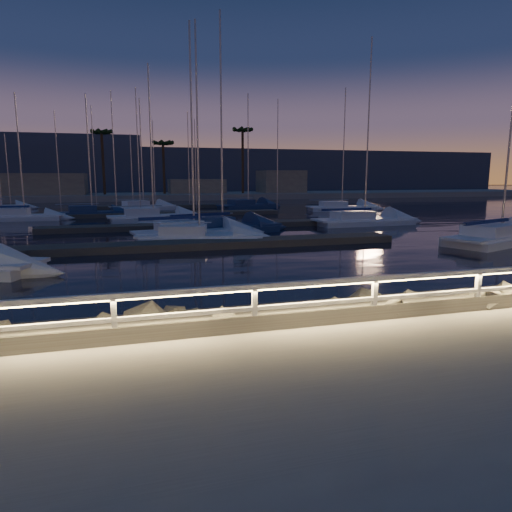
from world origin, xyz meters
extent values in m
plane|color=gray|center=(0.00, 0.00, 0.00)|extent=(400.00, 400.00, 0.00)
cube|color=gray|center=(0.00, -2.50, -0.10)|extent=(240.00, 5.00, 0.20)
cube|color=#686459|center=(0.00, 1.50, -0.30)|extent=(240.00, 3.45, 1.29)
plane|color=black|center=(0.00, 80.00, -0.60)|extent=(320.00, 320.00, 0.00)
plane|color=black|center=(0.00, 0.00, -1.20)|extent=(400.00, 400.00, 0.00)
cube|color=white|center=(-5.00, 0.00, 0.50)|extent=(0.11, 0.11, 1.00)
cube|color=white|center=(-2.00, 0.00, 0.50)|extent=(0.11, 0.11, 1.00)
cube|color=white|center=(1.00, 0.00, 0.50)|extent=(0.11, 0.11, 1.00)
cube|color=white|center=(4.00, 0.00, 0.50)|extent=(0.11, 0.11, 1.00)
cube|color=white|center=(0.00, 0.00, 1.00)|extent=(44.00, 0.12, 0.12)
cube|color=white|center=(0.00, 0.00, 0.50)|extent=(44.00, 0.09, 0.09)
cube|color=#E1BF65|center=(0.00, -0.02, 0.92)|extent=(44.00, 0.04, 0.03)
sphere|color=#686459|center=(4.34, 0.89, -0.09)|extent=(0.74, 0.74, 0.74)
sphere|color=#686459|center=(-0.65, 1.95, -0.31)|extent=(1.08, 1.08, 1.08)
sphere|color=#686459|center=(1.45, 1.86, -0.29)|extent=(1.01, 1.01, 1.01)
sphere|color=#686459|center=(5.57, 0.48, 0.00)|extent=(0.92, 0.92, 0.92)
sphere|color=#686459|center=(5.44, 2.53, -0.43)|extent=(1.08, 1.08, 1.08)
cube|color=#524D44|center=(0.00, 16.00, -0.40)|extent=(22.00, 2.00, 0.40)
cube|color=#524D44|center=(0.00, 26.00, -0.40)|extent=(22.00, 2.00, 0.40)
cube|color=#524D44|center=(0.00, 38.00, -0.40)|extent=(22.00, 2.00, 0.40)
cube|color=#524D44|center=(0.00, 50.00, -0.40)|extent=(22.00, 2.00, 0.40)
cube|color=gray|center=(0.00, 74.00, -0.20)|extent=(160.00, 14.00, 1.20)
cube|color=gray|center=(-18.00, 74.00, 1.80)|extent=(14.00, 8.00, 4.00)
cube|color=gray|center=(8.00, 75.00, 1.30)|extent=(10.00, 6.00, 3.00)
cube|color=gray|center=(24.00, 74.00, 2.10)|extent=(8.00, 7.00, 4.60)
cylinder|color=#473621|center=(-8.00, 72.00, 5.65)|extent=(0.44, 0.44, 10.50)
cylinder|color=#473621|center=(2.00, 73.00, 4.90)|extent=(0.44, 0.44, 9.00)
cylinder|color=#473621|center=(16.00, 72.00, 6.15)|extent=(0.44, 0.44, 11.50)
cube|color=#373F55|center=(0.00, 130.00, 4.00)|extent=(220.00, 30.00, 14.00)
cube|color=white|center=(-0.43, 17.96, -0.45)|extent=(7.36, 3.97, 0.50)
cube|color=white|center=(-0.43, 17.96, -0.13)|extent=(7.85, 3.77, 0.14)
cube|color=white|center=(-1.37, 18.19, 0.19)|extent=(3.07, 2.36, 0.60)
cylinder|color=#A2A2A6|center=(-0.43, 17.96, 6.05)|extent=(0.11, 0.11, 12.17)
cylinder|color=#A2A2A6|center=(-1.84, 18.31, 0.65)|extent=(4.27, 1.13, 0.07)
cube|color=white|center=(17.23, 12.96, -0.45)|extent=(9.04, 5.64, 0.57)
cube|color=white|center=(17.23, 12.96, -0.08)|extent=(9.56, 5.48, 0.16)
cube|color=white|center=(16.11, 12.55, 0.28)|extent=(3.87, 3.16, 0.68)
cylinder|color=#A2A2A6|center=(15.55, 12.34, 0.80)|extent=(5.06, 1.93, 0.08)
cube|color=white|center=(-13.64, 36.60, -0.45)|extent=(6.26, 2.35, 0.52)
cube|color=white|center=(-13.64, 36.60, -0.12)|extent=(6.76, 2.07, 0.14)
cube|color=white|center=(-14.49, 36.64, 0.22)|extent=(2.47, 1.66, 0.62)
cylinder|color=#A2A2A6|center=(-13.64, 36.60, 5.33)|extent=(0.11, 0.11, 10.71)
cylinder|color=#A2A2A6|center=(-14.92, 36.66, 0.69)|extent=(3.85, 0.26, 0.08)
cube|color=white|center=(-0.44, 20.18, -0.45)|extent=(7.63, 3.62, 0.57)
cube|color=white|center=(-0.44, 20.18, -0.09)|extent=(8.17, 3.36, 0.16)
cube|color=white|center=(-1.45, 20.01, 0.28)|extent=(3.11, 2.28, 0.67)
cylinder|color=#A2A2A6|center=(-0.44, 20.18, 6.37)|extent=(0.12, 0.12, 12.71)
cylinder|color=#A2A2A6|center=(-1.95, 19.93, 0.80)|extent=(4.53, 0.84, 0.08)
cube|color=navy|center=(1.83, 21.97, -0.45)|extent=(8.57, 5.18, 0.59)
cube|color=navy|center=(1.83, 21.97, -0.08)|extent=(9.08, 5.01, 0.16)
cube|color=navy|center=(0.76, 21.61, 0.30)|extent=(3.65, 2.94, 0.69)
cylinder|color=#A2A2A6|center=(1.83, 21.97, 7.08)|extent=(0.13, 0.13, 14.11)
cylinder|color=#A2A2A6|center=(0.23, 21.43, 0.83)|extent=(4.84, 1.71, 0.09)
cube|color=white|center=(14.43, 24.57, -0.45)|extent=(8.26, 3.05, 0.55)
cube|color=white|center=(14.43, 24.57, -0.10)|extent=(8.92, 2.67, 0.15)
cube|color=white|center=(13.30, 24.52, 0.25)|extent=(3.25, 2.17, 0.65)
cylinder|color=#A2A2A6|center=(14.43, 24.57, 7.08)|extent=(0.12, 0.12, 14.16)
cylinder|color=#A2A2A6|center=(12.73, 24.50, 0.74)|extent=(5.10, 0.29, 0.08)
cube|color=navy|center=(-7.92, 38.78, -0.45)|extent=(6.74, 3.29, 0.55)
cube|color=navy|center=(-7.92, 38.78, -0.10)|extent=(7.21, 3.07, 0.15)
cube|color=navy|center=(-8.80, 38.62, 0.25)|extent=(2.76, 2.04, 0.65)
cylinder|color=#A2A2A6|center=(-7.92, 38.78, 5.60)|extent=(0.12, 0.12, 11.20)
cylinder|color=#A2A2A6|center=(-9.24, 38.53, 0.75)|extent=(3.98, 0.81, 0.08)
cube|color=white|center=(-2.31, 32.51, -0.45)|extent=(7.61, 3.10, 0.58)
cube|color=white|center=(-2.31, 32.51, -0.08)|extent=(8.19, 2.79, 0.16)
cube|color=white|center=(-3.34, 32.42, 0.29)|extent=(3.04, 2.10, 0.68)
cylinder|color=#A2A2A6|center=(-2.31, 32.51, 6.47)|extent=(0.13, 0.13, 12.89)
cylinder|color=#A2A2A6|center=(-3.85, 32.38, 0.81)|extent=(4.63, 0.48, 0.08)
cube|color=navy|center=(10.13, 46.11, -0.45)|extent=(8.05, 5.24, 0.55)
cube|color=navy|center=(10.13, 46.11, -0.10)|extent=(8.50, 5.12, 0.15)
cube|color=navy|center=(9.14, 45.72, 0.25)|extent=(3.48, 2.89, 0.65)
cylinder|color=#A2A2A6|center=(10.13, 46.11, 6.65)|extent=(0.12, 0.12, 13.29)
cylinder|color=#A2A2A6|center=(8.65, 45.52, 0.75)|extent=(4.46, 1.87, 0.08)
cube|color=white|center=(19.97, 39.91, -0.45)|extent=(7.96, 3.49, 0.52)
cube|color=white|center=(19.97, 39.91, -0.12)|extent=(8.55, 3.19, 0.14)
cube|color=white|center=(18.91, 40.04, 0.21)|extent=(3.21, 2.28, 0.61)
cylinder|color=#A2A2A6|center=(19.97, 39.91, 6.66)|extent=(0.11, 0.11, 13.37)
cylinder|color=#A2A2A6|center=(18.38, 40.11, 0.68)|extent=(4.79, 0.67, 0.08)
cube|color=white|center=(-2.64, 46.69, -0.45)|extent=(7.42, 5.01, 0.55)
cube|color=white|center=(-2.64, 46.69, -0.10)|extent=(7.81, 4.92, 0.15)
cube|color=white|center=(-3.54, 46.29, 0.25)|extent=(3.23, 2.73, 0.65)
cylinder|color=#A2A2A6|center=(-2.64, 46.69, 6.14)|extent=(0.12, 0.12, 12.27)
cylinder|color=#A2A2A6|center=(-3.99, 46.10, 0.75)|extent=(4.07, 1.86, 0.08)
camera|label=1|loc=(-4.65, -9.45, 3.41)|focal=32.00mm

